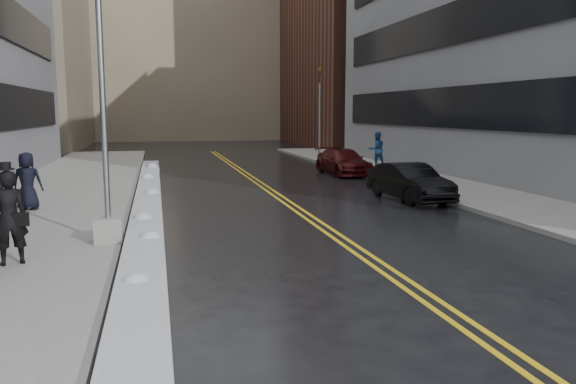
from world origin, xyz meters
TOP-DOWN VIEW (x-y plane):
  - ground at (0.00, 0.00)m, footprint 160.00×160.00m
  - sidewalk_west at (-5.75, 10.00)m, footprint 5.50×50.00m
  - sidewalk_east at (10.00, 10.00)m, footprint 4.00×50.00m
  - lane_line_left at (2.35, 10.00)m, footprint 0.12×50.00m
  - lane_line_right at (2.65, 10.00)m, footprint 0.12×50.00m
  - snow_ridge at (-2.45, 8.00)m, footprint 0.90×30.00m
  - building_east_far at (19.00, 42.00)m, footprint 14.00×20.00m
  - building_far at (2.00, 60.00)m, footprint 36.00×16.00m
  - lamppost at (-3.30, 2.00)m, footprint 0.65×0.65m
  - fire_hydrant at (9.00, 10.00)m, footprint 0.26×0.26m
  - traffic_signal at (8.50, 24.00)m, footprint 0.16×0.20m
  - pedestrian_fedora at (-5.11, 0.33)m, footprint 0.84×0.70m
  - pedestrian_c at (-6.18, 7.32)m, footprint 0.97×0.68m
  - pedestrian_east at (10.09, 17.85)m, footprint 0.98×0.77m
  - car_black at (7.05, 7.14)m, footprint 1.88×4.35m
  - car_maroon at (7.50, 16.11)m, footprint 2.12×4.75m

SIDE VIEW (x-z plane):
  - ground at x=0.00m, z-range 0.00..0.00m
  - lane_line_left at x=2.35m, z-range 0.00..0.01m
  - lane_line_right at x=2.65m, z-range 0.00..0.01m
  - sidewalk_west at x=-5.75m, z-range 0.00..0.15m
  - sidewalk_east at x=10.00m, z-range 0.00..0.15m
  - snow_ridge at x=-2.45m, z-range 0.00..0.34m
  - fire_hydrant at x=9.00m, z-range 0.18..0.91m
  - car_maroon at x=7.50m, z-range 0.00..1.35m
  - car_black at x=7.05m, z-range 0.00..1.39m
  - pedestrian_c at x=-6.18m, z-range 0.15..2.01m
  - pedestrian_fedora at x=-5.11m, z-range 0.15..2.12m
  - pedestrian_east at x=10.09m, z-range 0.15..2.16m
  - lamppost at x=-3.30m, z-range -1.28..6.35m
  - traffic_signal at x=8.50m, z-range 0.40..6.40m
  - building_far at x=2.00m, z-range 0.00..22.00m
  - building_east_far at x=19.00m, z-range 0.00..28.00m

